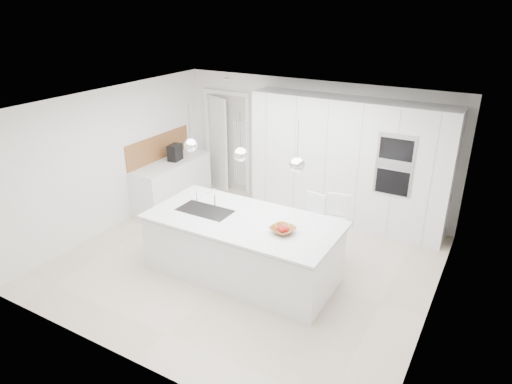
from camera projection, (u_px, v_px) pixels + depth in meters
The scene contains 28 objects.
floor at pixel (247, 262), 7.25m from camera, with size 5.50×5.50×0.00m, color beige.
wall_back at pixel (313, 146), 8.76m from camera, with size 5.50×5.50×0.00m, color white.
wall_left at pixel (112, 160), 8.02m from camera, with size 5.00×5.00×0.00m, color white.
ceiling at pixel (245, 106), 6.27m from camera, with size 5.50×5.50×0.00m, color white.
tall_cabinets at pixel (347, 162), 8.19m from camera, with size 3.60×0.60×2.30m, color white.
oven_stack at pixel (394, 165), 7.45m from camera, with size 0.62×0.04×1.05m, color #A5A5A8, non-canonical shape.
doorway_frame at pixel (227, 143), 9.71m from camera, with size 1.11×0.08×2.13m, color white, non-canonical shape.
hallway_door at pixel (216, 143), 9.79m from camera, with size 0.82×0.04×2.00m, color white.
radiator at pixel (240, 153), 9.63m from camera, with size 0.32×0.04×1.40m, color white, non-canonical shape.
left_base_cabinets at pixel (173, 184), 9.16m from camera, with size 0.60×1.80×0.86m, color white.
left_worktop at pixel (171, 163), 8.98m from camera, with size 0.62×1.82×0.04m, color white.
oak_backsplash at pixel (159, 147), 9.01m from camera, with size 0.02×1.80×0.50m, color #965D30.
island_base at pixel (242, 248), 6.79m from camera, with size 2.80×1.20×0.86m, color white.
island_worktop at pixel (243, 220), 6.66m from camera, with size 2.84×1.40×0.04m, color white.
island_sink at pixel (205, 215), 6.94m from camera, with size 0.84×0.44×0.18m, color #3F3F42, non-canonical shape.
island_tap at pixel (215, 198), 6.99m from camera, with size 0.02×0.02×0.30m, color white.
pendant_left at pixel (191, 145), 6.61m from camera, with size 0.20×0.20×0.20m, color white.
pendant_mid at pixel (241, 154), 6.22m from camera, with size 0.20×0.20×0.20m, color white.
pendant_right at pixel (297, 165), 5.83m from camera, with size 0.20×0.20×0.20m, color white.
fruit_bowl at pixel (283, 230), 6.24m from camera, with size 0.33×0.33×0.08m, color #965D30.
espresso_machine at pixel (175, 152), 9.00m from camera, with size 0.19×0.30×0.32m, color black.
bar_stool_left at pixel (312, 227), 7.21m from camera, with size 0.35×0.48×1.05m, color white, non-canonical shape.
bar_stool_right at pixel (334, 230), 7.07m from camera, with size 0.36×0.51×1.10m, color white, non-canonical shape.
apple_a at pixel (280, 228), 6.21m from camera, with size 0.09×0.09×0.09m, color red.
apple_b at pixel (280, 227), 6.27m from camera, with size 0.07×0.07×0.07m, color red.
apple_c at pixel (282, 230), 6.17m from camera, with size 0.08×0.08×0.08m, color red.
apple_extra_3 at pixel (286, 229), 6.19m from camera, with size 0.09×0.09×0.09m, color red.
banana_bunch at pixel (282, 225), 6.20m from camera, with size 0.22×0.22×0.03m, color gold.
Camera 1 is at (3.23, -5.33, 3.86)m, focal length 32.00 mm.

